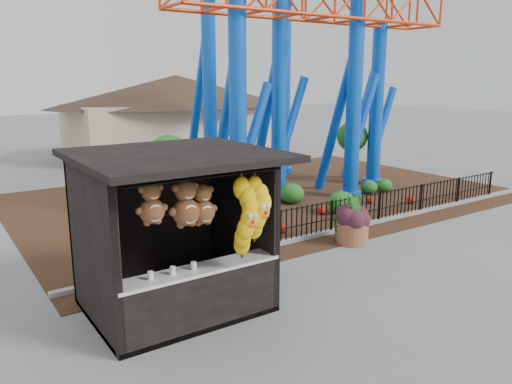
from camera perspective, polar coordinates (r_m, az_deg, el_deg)
ground at (r=10.89m, az=8.40°, el=-11.22°), size 120.00×120.00×0.00m
mulch_bed at (r=19.21m, az=1.14°, el=-0.39°), size 18.00×12.00×0.02m
curb at (r=15.52m, az=11.87°, el=-3.71°), size 18.00×0.18×0.12m
prize_booth at (r=9.47m, az=-8.65°, el=-5.04°), size 3.50×3.40×3.12m
picket_fence at (r=16.05m, az=14.19°, el=-1.65°), size 12.20×0.06×1.00m
roller_coaster at (r=19.65m, az=3.64°, el=18.77°), size 11.00×6.37×10.82m
terracotta_planter at (r=13.91m, az=10.96°, el=-4.55°), size 0.97×0.97×0.62m
planter_foliage at (r=13.74m, az=11.07°, el=-2.05°), size 0.70×0.70×0.64m
potted_plant at (r=13.99m, az=10.21°, el=-3.59°), size 1.10×1.03×1.00m
landscaping at (r=17.47m, az=7.57°, el=-0.74°), size 7.39×3.22×0.73m
pavilion at (r=30.15m, az=-9.10°, el=10.16°), size 15.00×15.00×4.80m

